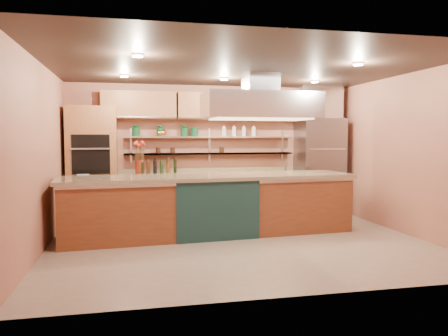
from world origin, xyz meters
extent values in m
cube|color=gray|center=(0.00, 0.00, -0.01)|extent=(6.00, 5.00, 0.02)
cube|color=black|center=(0.00, 0.00, 2.80)|extent=(6.00, 5.00, 0.02)
cube|color=#A6644E|center=(0.00, 2.50, 1.40)|extent=(6.00, 0.04, 2.80)
cube|color=#A6644E|center=(0.00, -2.50, 1.40)|extent=(6.00, 0.04, 2.80)
cube|color=#A6644E|center=(-3.00, 0.00, 1.40)|extent=(0.04, 5.00, 2.80)
cube|color=#A6644E|center=(3.00, 0.00, 1.40)|extent=(0.04, 5.00, 2.80)
cube|color=#995E37|center=(-2.45, 2.18, 1.15)|extent=(0.95, 0.64, 2.30)
cube|color=slate|center=(2.35, 2.14, 1.05)|extent=(0.95, 0.72, 2.10)
cube|color=tan|center=(-0.05, 2.20, 0.47)|extent=(3.84, 0.64, 0.93)
cube|color=silver|center=(-0.05, 2.37, 1.35)|extent=(3.60, 0.26, 0.03)
cube|color=silver|center=(-0.05, 2.37, 1.70)|extent=(3.60, 0.26, 0.03)
cube|color=#995E37|center=(0.00, 2.32, 2.35)|extent=(4.60, 0.36, 0.55)
cube|color=silver|center=(0.54, 0.65, 2.25)|extent=(2.00, 1.00, 0.45)
cube|color=#FFE5A5|center=(0.00, 0.20, 2.77)|extent=(4.00, 2.80, 0.02)
cube|color=brown|center=(-0.36, 0.65, 0.52)|extent=(5.05, 1.46, 1.04)
cylinder|color=maroon|center=(-1.54, 2.15, 1.08)|extent=(0.22, 0.22, 0.30)
cube|color=black|center=(-1.17, 2.15, 1.06)|extent=(0.83, 0.41, 0.26)
cube|color=silver|center=(0.74, 2.15, 0.97)|extent=(0.17, 0.13, 0.09)
cylinder|color=white|center=(1.61, 2.25, 1.03)|extent=(0.04, 0.04, 0.21)
ellipsoid|color=orange|center=(-1.07, 2.37, 1.79)|extent=(0.23, 0.23, 0.15)
cylinder|color=#0E4221|center=(-0.39, 2.37, 1.81)|extent=(0.16, 0.16, 0.18)
camera|label=1|loc=(-1.71, -6.78, 1.69)|focal=35.00mm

